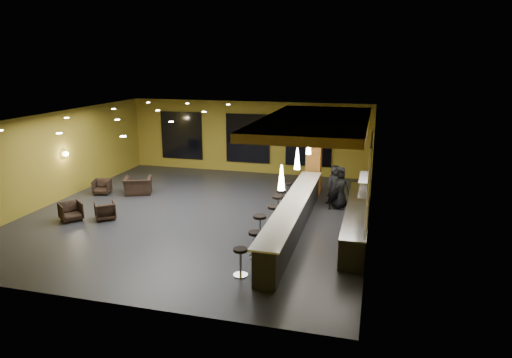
% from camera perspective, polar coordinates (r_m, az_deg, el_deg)
% --- Properties ---
extents(floor, '(12.00, 13.00, 0.10)m').
position_cam_1_polar(floor, '(16.92, -7.02, -4.40)').
color(floor, black).
rests_on(floor, ground).
extents(ceiling, '(12.00, 13.00, 0.10)m').
position_cam_1_polar(ceiling, '(16.11, -7.42, 7.79)').
color(ceiling, black).
extents(wall_back, '(12.00, 0.10, 3.50)m').
position_cam_1_polar(wall_back, '(22.50, -0.96, 5.27)').
color(wall_back, olive).
rests_on(wall_back, floor).
extents(wall_front, '(12.00, 0.10, 3.50)m').
position_cam_1_polar(wall_front, '(10.90, -20.23, -6.21)').
color(wall_front, olive).
rests_on(wall_front, floor).
extents(wall_left, '(0.10, 13.00, 3.50)m').
position_cam_1_polar(wall_left, '(19.48, -23.97, 2.48)').
color(wall_left, olive).
rests_on(wall_left, floor).
extents(wall_right, '(0.10, 13.00, 3.50)m').
position_cam_1_polar(wall_right, '(15.26, 14.36, 0.17)').
color(wall_right, olive).
rests_on(wall_right, floor).
extents(wood_soffit, '(3.60, 8.00, 0.28)m').
position_cam_1_polar(wood_soffit, '(16.07, 7.43, 7.09)').
color(wood_soffit, '#A97E31').
rests_on(wood_soffit, ceiling).
extents(window_left, '(2.20, 0.06, 2.40)m').
position_cam_1_polar(window_left, '(23.59, -9.28, 5.40)').
color(window_left, black).
rests_on(window_left, wall_back).
extents(window_center, '(2.20, 0.06, 2.40)m').
position_cam_1_polar(window_center, '(22.40, -1.04, 5.10)').
color(window_center, black).
rests_on(window_center, wall_back).
extents(window_right, '(2.20, 0.06, 2.40)m').
position_cam_1_polar(window_right, '(21.78, 6.60, 4.72)').
color(window_right, black).
rests_on(window_right, wall_back).
extents(tile_backsplash, '(0.06, 3.20, 2.40)m').
position_cam_1_polar(tile_backsplash, '(14.23, 14.00, 0.18)').
color(tile_backsplash, white).
rests_on(tile_backsplash, wall_right).
extents(bar_counter, '(0.60, 8.00, 1.00)m').
position_cam_1_polar(bar_counter, '(14.87, 4.68, -4.84)').
color(bar_counter, black).
rests_on(bar_counter, floor).
extents(bar_top, '(0.78, 8.10, 0.05)m').
position_cam_1_polar(bar_top, '(14.70, 4.72, -2.91)').
color(bar_top, silver).
rests_on(bar_top, bar_counter).
extents(prep_counter, '(0.70, 6.00, 0.86)m').
position_cam_1_polar(prep_counter, '(15.17, 12.50, -5.03)').
color(prep_counter, black).
rests_on(prep_counter, floor).
extents(prep_top, '(0.72, 6.00, 0.03)m').
position_cam_1_polar(prep_top, '(15.02, 12.60, -3.39)').
color(prep_top, silver).
rests_on(prep_top, prep_counter).
extents(wall_shelf_lower, '(0.30, 1.50, 0.03)m').
position_cam_1_polar(wall_shelf_lower, '(14.14, 13.31, -1.55)').
color(wall_shelf_lower, silver).
rests_on(wall_shelf_lower, wall_right).
extents(wall_shelf_upper, '(0.30, 1.50, 0.03)m').
position_cam_1_polar(wall_shelf_upper, '(14.02, 13.42, 0.21)').
color(wall_shelf_upper, silver).
rests_on(wall_shelf_upper, wall_right).
extents(column, '(0.60, 0.60, 3.50)m').
position_cam_1_polar(column, '(18.92, 7.27, 3.31)').
color(column, '#985C22').
rests_on(column, floor).
extents(wall_sconce, '(0.22, 0.22, 0.22)m').
position_cam_1_polar(wall_sconce, '(19.75, -22.70, 2.91)').
color(wall_sconce, '#FFE5B2').
rests_on(wall_sconce, wall_left).
extents(pendant_0, '(0.20, 0.20, 0.70)m').
position_cam_1_polar(pendant_0, '(12.44, 3.20, 0.18)').
color(pendant_0, white).
rests_on(pendant_0, wood_soffit).
extents(pendant_1, '(0.20, 0.20, 0.70)m').
position_cam_1_polar(pendant_1, '(14.83, 5.18, 2.54)').
color(pendant_1, white).
rests_on(pendant_1, wood_soffit).
extents(pendant_2, '(0.20, 0.20, 0.70)m').
position_cam_1_polar(pendant_2, '(17.25, 6.61, 4.25)').
color(pendant_2, white).
rests_on(pendant_2, wood_soffit).
extents(staff_a, '(0.69, 0.59, 1.61)m').
position_cam_1_polar(staff_a, '(17.23, 9.80, -1.17)').
color(staff_a, black).
rests_on(staff_a, floor).
extents(staff_b, '(0.89, 0.77, 1.57)m').
position_cam_1_polar(staff_b, '(17.72, 9.93, -0.79)').
color(staff_b, black).
rests_on(staff_b, floor).
extents(staff_c, '(0.80, 0.54, 1.61)m').
position_cam_1_polar(staff_c, '(17.35, 10.39, -1.08)').
color(staff_c, black).
rests_on(staff_c, floor).
extents(armchair_a, '(0.99, 0.99, 0.65)m').
position_cam_1_polar(armchair_a, '(17.21, -22.15, -3.77)').
color(armchair_a, black).
rests_on(armchair_a, floor).
extents(armchair_b, '(0.95, 0.95, 0.62)m').
position_cam_1_polar(armchair_b, '(16.92, -18.35, -3.77)').
color(armchair_b, black).
rests_on(armchair_b, floor).
extents(armchair_c, '(0.84, 0.85, 0.62)m').
position_cam_1_polar(armchair_c, '(20.07, -18.70, -0.92)').
color(armchair_c, black).
rests_on(armchair_c, floor).
extents(armchair_d, '(1.39, 1.31, 0.72)m').
position_cam_1_polar(armchair_d, '(19.63, -14.53, -0.81)').
color(armchair_d, black).
rests_on(armchair_d, floor).
extents(bar_stool_0, '(0.39, 0.39, 0.76)m').
position_cam_1_polar(bar_stool_0, '(11.98, -1.96, -9.87)').
color(bar_stool_0, silver).
rests_on(bar_stool_0, floor).
extents(bar_stool_1, '(0.40, 0.40, 0.78)m').
position_cam_1_polar(bar_stool_1, '(12.99, -0.11, -7.76)').
color(bar_stool_1, silver).
rests_on(bar_stool_1, floor).
extents(bar_stool_2, '(0.43, 0.43, 0.85)m').
position_cam_1_polar(bar_stool_2, '(14.09, 0.47, -5.73)').
color(bar_stool_2, silver).
rests_on(bar_stool_2, floor).
extents(bar_stool_3, '(0.41, 0.41, 0.80)m').
position_cam_1_polar(bar_stool_3, '(15.08, 2.20, -4.45)').
color(bar_stool_3, silver).
rests_on(bar_stool_3, floor).
extents(bar_stool_4, '(0.41, 0.41, 0.80)m').
position_cam_1_polar(bar_stool_4, '(16.16, 2.71, -3.12)').
color(bar_stool_4, silver).
rests_on(bar_stool_4, floor).
extents(bar_stool_5, '(0.38, 0.38, 0.76)m').
position_cam_1_polar(bar_stool_5, '(17.03, 3.18, -2.29)').
color(bar_stool_5, silver).
rests_on(bar_stool_5, floor).
extents(bar_stool_6, '(0.38, 0.38, 0.75)m').
position_cam_1_polar(bar_stool_6, '(18.10, 3.89, -1.29)').
color(bar_stool_6, silver).
rests_on(bar_stool_6, floor).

